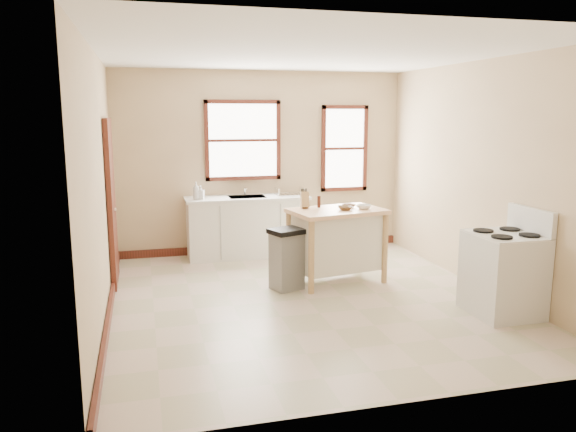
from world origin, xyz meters
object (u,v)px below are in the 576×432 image
(soap_bottle_a, at_px, (196,191))
(bowl_a, at_px, (345,208))
(bowl_c, at_px, (364,207))
(kitchen_island, at_px, (336,246))
(knife_block, at_px, (305,200))
(gas_stove, at_px, (504,262))
(bowl_b, at_px, (349,206))
(soap_bottle_b, at_px, (201,192))
(pepper_grinder, at_px, (319,202))
(dish_rack, at_px, (289,192))
(trash_bin, at_px, (287,259))

(soap_bottle_a, distance_m, bowl_a, 2.34)
(bowl_c, bearing_deg, kitchen_island, 167.98)
(knife_block, height_order, gas_stove, gas_stove)
(bowl_b, bearing_deg, bowl_a, -123.99)
(soap_bottle_b, bearing_deg, bowl_c, -17.09)
(soap_bottle_a, xyz_separation_m, pepper_grinder, (1.46, -1.32, -0.02))
(bowl_a, height_order, gas_stove, gas_stove)
(soap_bottle_b, distance_m, bowl_b, 2.26)
(gas_stove, bearing_deg, dish_rack, 115.88)
(soap_bottle_b, xyz_separation_m, dish_rack, (1.36, 0.09, -0.05))
(dish_rack, relative_size, bowl_c, 2.31)
(soap_bottle_b, xyz_separation_m, bowl_c, (1.91, -1.58, -0.04))
(knife_block, xyz_separation_m, bowl_c, (0.71, -0.26, -0.07))
(dish_rack, relative_size, knife_block, 2.10)
(pepper_grinder, bearing_deg, dish_rack, 91.14)
(pepper_grinder, height_order, bowl_a, pepper_grinder)
(bowl_b, xyz_separation_m, trash_bin, (-0.90, -0.26, -0.59))
(knife_block, distance_m, bowl_b, 0.58)
(dish_rack, xyz_separation_m, trash_bin, (-0.49, -1.75, -0.59))
(bowl_c, bearing_deg, dish_rack, 108.13)
(bowl_a, bearing_deg, bowl_c, -1.04)
(soap_bottle_b, distance_m, bowl_a, 2.29)
(soap_bottle_b, relative_size, trash_bin, 0.26)
(soap_bottle_a, relative_size, bowl_b, 1.59)
(bowl_b, distance_m, bowl_c, 0.22)
(soap_bottle_a, distance_m, kitchen_island, 2.30)
(soap_bottle_a, bearing_deg, trash_bin, -53.84)
(dish_rack, height_order, gas_stove, gas_stove)
(bowl_b, distance_m, gas_stove, 2.09)
(bowl_a, bearing_deg, gas_stove, -50.56)
(bowl_b, xyz_separation_m, gas_stove, (1.14, -1.70, -0.39))
(pepper_grinder, distance_m, gas_stove, 2.39)
(soap_bottle_a, relative_size, pepper_grinder, 1.72)
(pepper_grinder, relative_size, gas_stove, 0.13)
(kitchen_island, distance_m, knife_block, 0.71)
(soap_bottle_b, xyz_separation_m, bowl_a, (1.65, -1.58, -0.05))
(gas_stove, bearing_deg, soap_bottle_a, 133.77)
(bowl_a, height_order, trash_bin, bowl_a)
(bowl_a, distance_m, gas_stove, 2.02)
(kitchen_island, bearing_deg, pepper_grinder, 123.22)
(soap_bottle_a, relative_size, dish_rack, 0.61)
(trash_bin, height_order, gas_stove, gas_stove)
(soap_bottle_a, bearing_deg, soap_bottle_b, 4.23)
(kitchen_island, height_order, trash_bin, kitchen_island)
(soap_bottle_b, bearing_deg, dish_rack, 26.35)
(soap_bottle_b, bearing_deg, pepper_grinder, -20.96)
(bowl_c, height_order, gas_stove, gas_stove)
(bowl_b, height_order, trash_bin, bowl_b)
(soap_bottle_a, height_order, knife_block, soap_bottle_a)
(soap_bottle_b, distance_m, kitchen_island, 2.25)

